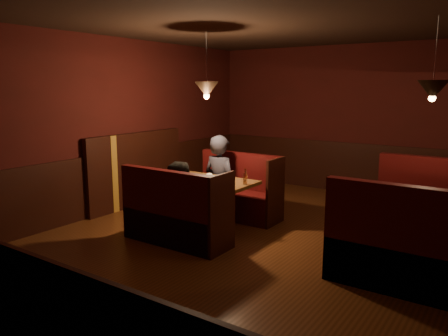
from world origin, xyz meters
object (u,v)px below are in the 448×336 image
Objects in this scene: second_bench_near at (407,257)px; diner_a at (220,166)px; main_bench_far at (237,197)px; second_table at (422,214)px; main_bench_near at (174,220)px; diner_b at (181,190)px; second_bench_far at (436,217)px; main_table at (208,191)px.

diner_a is at bearing 160.99° from second_bench_near.
second_table is (2.85, -0.40, 0.28)m from main_bench_far.
diner_b reaches higher than main_bench_near.
second_table is 0.90× the size of second_bench_far.
main_bench_far is (0.01, 0.78, -0.24)m from main_table.
second_bench_near is (2.89, -0.49, -0.20)m from main_table.
diner_a is at bearing -167.63° from second_bench_far.
diner_a reaches higher than second_bench_far.
second_table is 3.00m from diner_b.
main_bench_far is 1.04× the size of diner_b.
main_table is 0.91× the size of main_bench_far.
main_bench_far reaches higher than second_table.
second_table is 0.90× the size of second_bench_near.
main_bench_far is at bearing -170.79° from second_bench_far.
diner_a reaches higher than diner_b.
main_bench_far is 0.89× the size of diner_a.
second_table is 3.06m from diner_a.
main_bench_far is at bearing 171.99° from second_table.
diner_b is at bearing 64.29° from main_bench_near.
main_bench_near is 1.04× the size of second_table.
main_bench_near is 3.09m from second_table.
main_table is 0.95× the size of second_table.
second_table is (2.86, 0.38, 0.04)m from main_table.
main_bench_near is 3.52m from second_bench_far.
diner_a reaches higher than main_bench_far.
main_bench_far is 2.89m from second_table.
second_bench_near reaches higher than main_bench_far.
diner_b is (-2.80, -1.06, 0.12)m from second_table.
main_bench_near is at bearing -174.18° from second_bench_near.
second_table is at bearing 22.19° from main_bench_near.
diner_a is at bearing 176.38° from second_table.
diner_a reaches higher than second_bench_near.
diner_b is (0.06, -0.68, 0.16)m from main_table.
diner_b reaches higher than second_bench_near.
second_bench_far reaches higher than main_bench_near.
diner_b is at bearing -176.08° from second_bench_near.
second_bench_far is (2.88, 2.03, 0.04)m from main_bench_near.
second_bench_near is (2.88, -1.27, 0.04)m from main_bench_far.
second_bench_far is 3.19m from diner_a.
main_bench_near is 2.90m from second_bench_near.
main_bench_near is 0.94× the size of second_bench_near.
main_table is at bearing 78.06° from diner_b.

